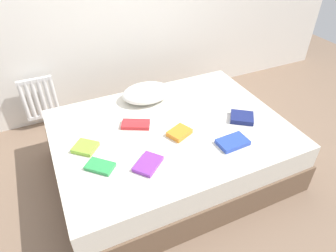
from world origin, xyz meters
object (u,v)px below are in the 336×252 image
(textbook_red, at_px, (136,124))
(textbook_blue, at_px, (233,142))
(pillow, at_px, (146,93))
(textbook_orange, at_px, (179,133))
(textbook_green, at_px, (100,166))
(bed, at_px, (170,149))
(textbook_purple, at_px, (148,164))
(textbook_navy, at_px, (242,117))
(textbook_lime, at_px, (85,147))
(radiator, at_px, (39,99))

(textbook_red, bearing_deg, textbook_blue, -14.82)
(textbook_blue, bearing_deg, pillow, 109.75)
(textbook_red, xyz_separation_m, textbook_orange, (0.29, -0.26, 0.00))
(textbook_blue, height_order, textbook_green, textbook_blue)
(textbook_blue, bearing_deg, textbook_green, 167.33)
(pillow, bearing_deg, bed, -87.93)
(textbook_red, distance_m, textbook_purple, 0.50)
(pillow, height_order, textbook_navy, pillow)
(textbook_red, distance_m, textbook_green, 0.55)
(pillow, height_order, textbook_lime, pillow)
(radiator, xyz_separation_m, textbook_red, (0.72, -1.06, 0.15))
(radiator, height_order, textbook_orange, radiator)
(textbook_navy, bearing_deg, textbook_lime, -151.88)
(radiator, xyz_separation_m, textbook_purple, (0.64, -1.55, 0.15))
(bed, bearing_deg, textbook_navy, -14.24)
(textbook_red, xyz_separation_m, textbook_green, (-0.41, -0.37, -0.00))
(pillow, distance_m, textbook_purple, 0.92)
(textbook_orange, distance_m, textbook_navy, 0.60)
(bed, bearing_deg, textbook_purple, -134.67)
(bed, xyz_separation_m, textbook_orange, (0.03, -0.12, 0.27))
(pillow, bearing_deg, textbook_purple, -110.82)
(textbook_red, bearing_deg, radiator, 150.83)
(textbook_orange, relative_size, textbook_navy, 0.92)
(textbook_green, bearing_deg, textbook_navy, 46.94)
(textbook_blue, distance_m, textbook_navy, 0.36)
(textbook_lime, bearing_deg, bed, 39.66)
(textbook_green, bearing_deg, textbook_red, 86.10)
(textbook_blue, bearing_deg, textbook_lime, 155.58)
(bed, bearing_deg, textbook_blue, -48.38)
(pillow, bearing_deg, textbook_green, -131.67)
(textbook_blue, xyz_separation_m, textbook_purple, (-0.70, 0.06, -0.00))
(pillow, height_order, textbook_red, pillow)
(pillow, distance_m, textbook_green, 0.98)
(textbook_green, bearing_deg, textbook_blue, 34.12)
(textbook_orange, height_order, textbook_lime, textbook_orange)
(textbook_blue, distance_m, textbook_green, 1.05)
(radiator, bearing_deg, textbook_orange, -52.58)
(textbook_lime, bearing_deg, textbook_purple, -2.85)
(pillow, height_order, textbook_blue, pillow)
(textbook_orange, distance_m, textbook_lime, 0.76)
(textbook_purple, bearing_deg, textbook_orange, -8.38)
(textbook_red, distance_m, textbook_blue, 0.83)
(textbook_purple, height_order, textbook_green, textbook_purple)
(pillow, height_order, textbook_green, pillow)
(radiator, distance_m, pillow, 1.21)
(bed, height_order, textbook_green, textbook_green)
(textbook_navy, relative_size, textbook_lime, 1.16)
(textbook_orange, bearing_deg, textbook_lime, 145.62)
(textbook_blue, relative_size, textbook_lime, 1.42)
(radiator, bearing_deg, textbook_navy, -40.12)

